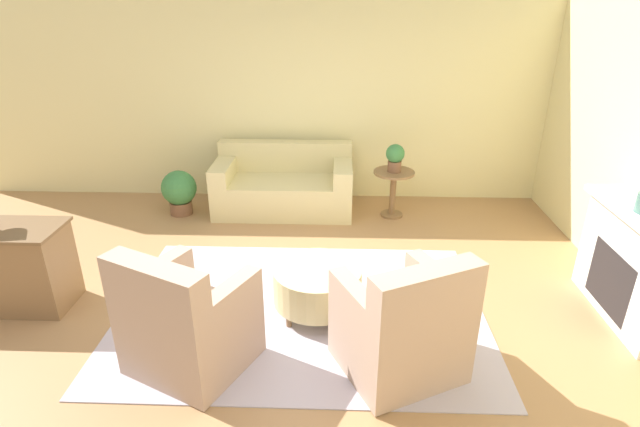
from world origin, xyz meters
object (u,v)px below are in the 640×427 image
side_table (393,186)px  potted_plant_on_side_table (395,157)px  armchair_left (186,325)px  armchair_right (404,330)px  couch (284,187)px  ottoman_table (317,285)px  dresser (1,265)px  potted_plant_floor (179,190)px

side_table → potted_plant_on_side_table: potted_plant_on_side_table is taller
armchair_left → armchair_right: (1.66, 0.00, 0.00)m
couch → armchair_left: (-0.43, -3.17, 0.07)m
armchair_left → ottoman_table: 1.25m
armchair_right → ottoman_table: armchair_right is taller
couch → dresser: couch is taller
dresser → potted_plant_floor: dresser is taller
ottoman_table → side_table: size_ratio=1.30×
couch → potted_plant_floor: size_ratio=3.05×
potted_plant_on_side_table → potted_plant_floor: potted_plant_on_side_table is taller
couch → potted_plant_on_side_table: size_ratio=5.10×
armchair_left → potted_plant_floor: bearing=107.6°
couch → ottoman_table: couch is taller
armchair_right → potted_plant_on_side_table: bearing=86.0°
couch → armchair_right: size_ratio=1.66×
armchair_left → potted_plant_floor: 3.12m
dresser → potted_plant_on_side_table: bearing=30.0°
armchair_left → dresser: bearing=157.7°
side_table → couch: bearing=173.5°
couch → side_table: (1.45, -0.17, 0.10)m
ottoman_table → dresser: 2.93m
ottoman_table → potted_plant_floor: potted_plant_floor is taller
armchair_left → potted_plant_on_side_table: bearing=58.0°
dresser → potted_plant_on_side_table: potted_plant_on_side_table is taller
potted_plant_on_side_table → potted_plant_floor: 2.86m
dresser → armchair_left: bearing=-22.3°
potted_plant_floor → potted_plant_on_side_table: bearing=0.7°
dresser → potted_plant_floor: bearing=65.2°
side_table → potted_plant_floor: bearing=-179.3°
couch → ottoman_table: 2.46m
couch → potted_plant_floor: (-1.37, -0.20, 0.00)m
potted_plant_floor → side_table: bearing=0.7°
armchair_right → side_table: 3.01m
armchair_right → ottoman_table: bearing=131.3°
potted_plant_on_side_table → ottoman_table: bearing=-111.9°
armchair_right → armchair_left: bearing=180.0°
side_table → dresser: bearing=-150.0°
armchair_left → potted_plant_on_side_table: 3.57m
side_table → potted_plant_on_side_table: bearing=0.0°
dresser → potted_plant_floor: size_ratio=2.07×
armchair_left → couch: bearing=82.3°
potted_plant_on_side_table → armchair_left: bearing=-122.0°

